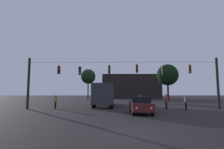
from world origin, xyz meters
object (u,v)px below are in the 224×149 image
Objects in this scene: pedestrian_crossing_center at (140,101)px; city_bus at (105,93)px; pedestrian_crossing_right at (186,102)px; tree_behind_building at (88,77)px; pedestrian_crossing_left at (166,100)px; tree_left_silhouette at (168,75)px; pedestrian_near_bus at (55,101)px; car_near_right at (140,105)px.

city_bus is at bearing 129.09° from pedestrian_crossing_center.
tree_behind_building is at bearing 116.52° from pedestrian_crossing_right.
pedestrian_crossing_right is at bearing -63.48° from tree_behind_building.
tree_left_silhouette is at bearing 72.42° from pedestrian_crossing_left.
tree_behind_building reaches higher than city_bus.
pedestrian_crossing_center is (4.23, -5.21, -0.97)m from city_bus.
pedestrian_crossing_left reaches higher than pedestrian_crossing_right.
pedestrian_crossing_left is at bearing 147.57° from pedestrian_crossing_right.
pedestrian_crossing_right is (9.05, -6.19, -0.96)m from city_bus.
pedestrian_crossing_right is at bearing -32.43° from pedestrian_crossing_left.
tree_behind_building is (-13.19, 28.84, 5.34)m from pedestrian_crossing_left.
pedestrian_near_bus is (-9.79, 0.68, 0.00)m from pedestrian_crossing_center.
tree_behind_building reaches higher than pedestrian_crossing_center.
car_near_right is 2.72× the size of pedestrian_near_bus.
tree_behind_building reaches higher than pedestrian_crossing_right.
city_bus is 7.23m from pedestrian_near_bus.
car_near_right is at bearing -73.66° from tree_behind_building.
pedestrian_near_bus reaches higher than pedestrian_crossing_center.
pedestrian_near_bus is (-5.56, -4.53, -0.96)m from city_bus.
pedestrian_crossing_left is at bearing 2.59° from pedestrian_crossing_center.
pedestrian_crossing_right is 20.96m from tree_left_silhouette.
tree_behind_building is at bearing 114.57° from pedestrian_crossing_left.
tree_left_silhouette is (9.02, 18.97, 4.89)m from pedestrian_crossing_center.
pedestrian_crossing_right is (4.82, -0.98, 0.01)m from pedestrian_crossing_center.
pedestrian_crossing_center is at bearing -70.72° from tree_behind_building.
tree_left_silhouette reaches higher than city_bus.
pedestrian_near_bus is 26.68m from tree_left_silhouette.
pedestrian_crossing_right is 0.19× the size of tree_behind_building.
pedestrian_crossing_left is 2.09m from pedestrian_crossing_right.
tree_behind_building is (-19.15, 10.01, 0.54)m from tree_left_silhouette.
tree_behind_building is at bearing 90.70° from pedestrian_near_bus.
pedestrian_crossing_left reaches higher than pedestrian_crossing_center.
pedestrian_crossing_center is 1.00× the size of pedestrian_near_bus.
pedestrian_crossing_center is 4.92m from pedestrian_crossing_right.
city_bus is 2.52× the size of car_near_right.
pedestrian_crossing_right is at bearing 29.18° from car_near_right.
car_near_right is at bearing -97.00° from pedestrian_crossing_center.
tree_left_silhouette is at bearing 67.48° from car_near_right.
pedestrian_crossing_center reaches higher than car_near_right.
tree_left_silhouette is at bearing 78.12° from pedestrian_crossing_right.
tree_behind_building is (-5.90, 23.77, 4.46)m from city_bus.
car_near_right is 25.30m from tree_left_silhouette.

